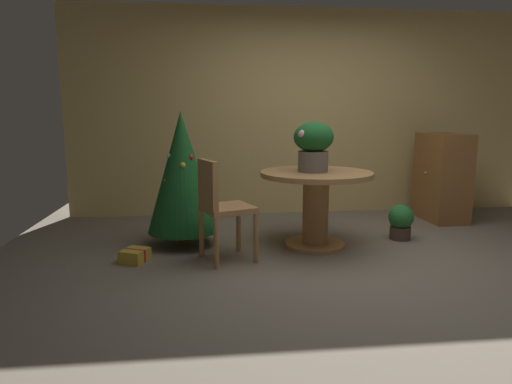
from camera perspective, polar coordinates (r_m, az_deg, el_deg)
ground_plane at (r=4.05m, az=12.61°, el=-8.95°), size 6.60×6.60×0.00m
back_wall_panel at (r=5.96m, az=6.12°, el=9.87°), size 6.00×0.10×2.60m
round_dining_table at (r=4.40m, az=7.57°, el=-0.55°), size 1.08×1.08×0.74m
flower_vase at (r=4.33m, az=7.25°, el=6.07°), size 0.38×0.38×0.47m
wooden_chair_left at (r=3.94m, az=-4.54°, el=-1.54°), size 0.53×0.53×0.90m
holiday_tree at (r=4.46m, az=-9.32°, el=2.47°), size 0.70×0.70×1.32m
gift_box_gold at (r=4.16m, az=-15.05°, el=-7.76°), size 0.27×0.28×0.11m
wooden_cabinet at (r=5.96m, az=22.45°, el=1.75°), size 0.44×0.72×1.06m
potted_plant at (r=4.92m, az=17.83°, el=-3.53°), size 0.26×0.26×0.37m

